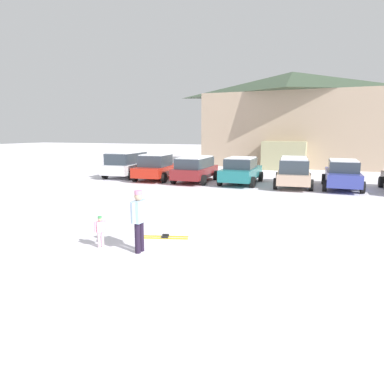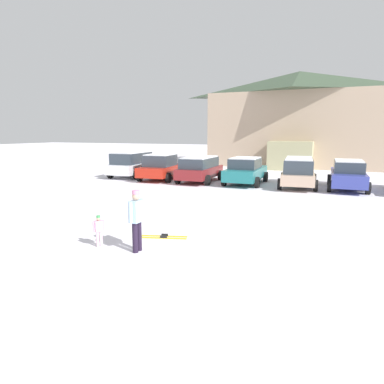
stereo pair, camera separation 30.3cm
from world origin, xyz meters
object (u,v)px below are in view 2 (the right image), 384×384
object	(u,v)px
ski_lodge	(298,119)
parked_red_sedan	(161,167)
parked_maroon_van	(200,168)
parked_white_suv	(132,163)
parked_blue_hatchback	(348,174)
parked_beige_suv	(298,171)
parked_teal_hatchback	(246,170)
skier_child_in_pink_snowsuit	(99,229)
pair_of_skis	(163,237)
skier_adult_in_blue_parka	(136,217)

from	to	relation	value
ski_lodge	parked_red_sedan	size ratio (longest dim) A/B	3.61
parked_maroon_van	parked_white_suv	bearing A→B (deg)	173.96
ski_lodge	parked_blue_hatchback	size ratio (longest dim) A/B	3.49
ski_lodge	parked_red_sedan	bearing A→B (deg)	-117.44
parked_red_sedan	parked_blue_hatchback	world-z (taller)	parked_red_sedan
parked_beige_suv	parked_blue_hatchback	size ratio (longest dim) A/B	1.05
parked_beige_suv	parked_blue_hatchback	world-z (taller)	parked_beige_suv
ski_lodge	parked_blue_hatchback	distance (m)	14.82
ski_lodge	parked_teal_hatchback	distance (m)	14.49
ski_lodge	parked_white_suv	distance (m)	17.21
parked_maroon_van	skier_child_in_pink_snowsuit	distance (m)	13.10
parked_white_suv	parked_teal_hatchback	xyz separation A→B (m)	(8.36, -0.33, -0.12)
skier_child_in_pink_snowsuit	pair_of_skis	world-z (taller)	skier_child_in_pink_snowsuit
ski_lodge	parked_red_sedan	xyz separation A→B (m)	(-7.33, -14.13, -3.57)
parked_white_suv	parked_teal_hatchback	distance (m)	8.36
parked_beige_suv	parked_blue_hatchback	distance (m)	2.65
ski_lodge	parked_beige_suv	xyz separation A→B (m)	(1.55, -13.86, -3.52)
parked_beige_suv	pair_of_skis	world-z (taller)	parked_beige_suv
skier_child_in_pink_snowsuit	parked_teal_hatchback	bearing A→B (deg)	85.86
parked_red_sedan	parked_maroon_van	world-z (taller)	parked_red_sedan
parked_blue_hatchback	skier_adult_in_blue_parka	xyz separation A→B (m)	(-5.54, -13.31, 0.11)
skier_adult_in_blue_parka	pair_of_skis	xyz separation A→B (m)	(0.07, 1.37, -0.92)
parked_beige_suv	parked_white_suv	bearing A→B (deg)	178.78
parked_white_suv	parked_teal_hatchback	bearing A→B (deg)	-2.26
ski_lodge	skier_adult_in_blue_parka	world-z (taller)	ski_lodge
ski_lodge	parked_blue_hatchback	world-z (taller)	ski_lodge
ski_lodge	parked_maroon_van	bearing A→B (deg)	-107.66
parked_white_suv	skier_adult_in_blue_parka	xyz separation A→B (m)	(8.58, -13.45, -0.01)
parked_teal_hatchback	parked_beige_suv	distance (m)	3.12
ski_lodge	skier_child_in_pink_snowsuit	world-z (taller)	ski_lodge
parked_maroon_van	parked_blue_hatchback	bearing A→B (deg)	2.88
parked_white_suv	skier_child_in_pink_snowsuit	world-z (taller)	parked_white_suv
skier_child_in_pink_snowsuit	skier_adult_in_blue_parka	world-z (taller)	skier_adult_in_blue_parka
parked_maroon_van	pair_of_skis	distance (m)	11.99
pair_of_skis	parked_red_sedan	bearing A→B (deg)	117.63
parked_white_suv	parked_blue_hatchback	world-z (taller)	parked_white_suv
parked_beige_suv	skier_adult_in_blue_parka	distance (m)	13.52
parked_teal_hatchback	skier_adult_in_blue_parka	world-z (taller)	skier_adult_in_blue_parka
parked_beige_suv	skier_child_in_pink_snowsuit	bearing A→B (deg)	-107.07
parked_beige_suv	pair_of_skis	size ratio (longest dim) A/B	3.20
parked_blue_hatchback	pair_of_skis	xyz separation A→B (m)	(-5.47, -11.95, -0.82)
skier_child_in_pink_snowsuit	skier_adult_in_blue_parka	size ratio (longest dim) A/B	0.53
parked_red_sedan	parked_blue_hatchback	xyz separation A→B (m)	(11.53, 0.38, -0.03)
parked_blue_hatchback	parked_white_suv	bearing A→B (deg)	179.45
ski_lodge	skier_child_in_pink_snowsuit	xyz separation A→B (m)	(-2.53, -27.13, -3.93)
parked_blue_hatchback	pair_of_skis	distance (m)	13.17
parked_white_suv	parked_beige_suv	bearing A→B (deg)	-1.22
ski_lodge	parked_teal_hatchback	world-z (taller)	ski_lodge
parked_maroon_van	parked_teal_hatchback	world-z (taller)	parked_teal_hatchback
parked_beige_suv	parked_red_sedan	bearing A→B (deg)	-178.28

